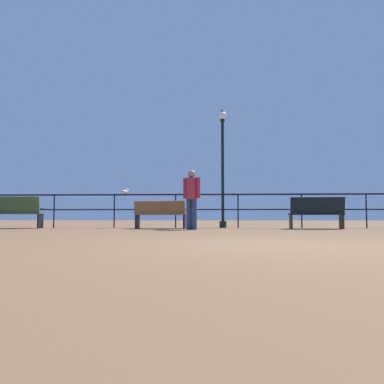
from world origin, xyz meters
TOP-DOWN VIEW (x-y plane):
  - ground_plane at (0.00, 0.00)m, footprint 60.00×60.00m
  - pier_railing at (-0.00, 7.29)m, footprint 20.50×0.05m
  - bench_far_left at (-7.06, 6.52)m, footprint 1.63×0.82m
  - bench_near_left at (-2.45, 6.54)m, footprint 1.59×0.76m
  - bench_near_right at (2.31, 6.53)m, footprint 1.61×0.72m
  - lamppost_center at (-0.49, 7.57)m, footprint 0.28×0.28m
  - person_by_bench at (-1.43, 5.76)m, footprint 0.51×0.33m
  - seagull_on_rail at (-3.73, 7.30)m, footprint 0.28×0.35m

SIDE VIEW (x-z plane):
  - ground_plane at x=0.00m, z-range 0.00..0.00m
  - bench_near_left at x=-2.45m, z-range 0.05..0.91m
  - bench_near_right at x=2.31m, z-range 0.04..1.01m
  - bench_far_left at x=-7.06m, z-range 0.04..1.05m
  - pier_railing at x=0.00m, z-range 0.27..1.39m
  - person_by_bench at x=-1.43m, z-range 0.13..1.85m
  - seagull_on_rail at x=-3.73m, z-range 1.11..1.30m
  - lamppost_center at x=-0.49m, z-range 0.24..4.28m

